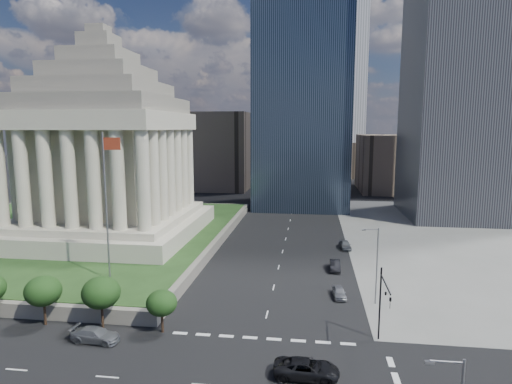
% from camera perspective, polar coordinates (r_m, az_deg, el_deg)
% --- Properties ---
extents(ground, '(500.00, 500.00, 0.00)m').
position_cam_1_polar(ground, '(130.84, 5.19, -1.37)').
color(ground, black).
rests_on(ground, ground).
extents(plaza_terrace, '(66.00, 70.00, 1.80)m').
position_cam_1_polar(plaza_terrace, '(95.84, -24.34, -5.22)').
color(plaza_terrace, slate).
rests_on(plaza_terrace, ground).
extents(plaza_lawn, '(64.00, 68.00, 0.10)m').
position_cam_1_polar(plaza_lawn, '(95.63, -24.38, -4.66)').
color(plaza_lawn, '#1F3A18').
rests_on(plaza_lawn, plaza_terrace).
extents(war_memorial, '(34.00, 34.00, 39.00)m').
position_cam_1_polar(war_memorial, '(86.21, -19.62, 7.36)').
color(war_memorial, '#AEA892').
rests_on(war_memorial, plaza_lawn).
extents(flagpole, '(2.52, 0.24, 20.00)m').
position_cam_1_polar(flagpole, '(60.01, -19.25, -0.86)').
color(flagpole, slate).
rests_on(flagpole, plaza_lawn).
extents(midrise_glass, '(26.00, 26.00, 60.00)m').
position_cam_1_polar(midrise_glass, '(124.08, 6.22, 11.98)').
color(midrise_glass, black).
rests_on(midrise_glass, ground).
extents(highrise_ne, '(26.00, 28.00, 100.00)m').
position_cam_1_polar(highrise_ne, '(122.78, 26.63, 20.65)').
color(highrise_ne, black).
rests_on(highrise_ne, ground).
extents(building_filler_ne, '(20.00, 30.00, 20.00)m').
position_cam_1_polar(building_filler_ne, '(161.54, 17.14, 3.74)').
color(building_filler_ne, brown).
rests_on(building_filler_ne, ground).
extents(building_filler_nw, '(24.00, 30.00, 28.00)m').
position_cam_1_polar(building_filler_nw, '(162.86, -4.94, 5.53)').
color(building_filler_nw, brown).
rests_on(building_filler_nw, ground).
extents(traffic_signal_ne, '(0.30, 5.74, 8.00)m').
position_cam_1_polar(traffic_signal_ne, '(46.42, 16.59, -13.53)').
color(traffic_signal_ne, black).
rests_on(traffic_signal_ne, ground).
extents(street_lamp_north, '(2.13, 0.22, 10.00)m').
position_cam_1_polar(street_lamp_north, '(56.95, 15.67, -8.90)').
color(street_lamp_north, slate).
rests_on(street_lamp_north, ground).
extents(pickup_truck, '(2.76, 5.98, 1.66)m').
position_cam_1_polar(pickup_truck, '(42.10, 6.75, -22.36)').
color(pickup_truck, black).
rests_on(pickup_truck, ground).
extents(suv_grey, '(2.49, 5.40, 1.53)m').
position_cam_1_polar(suv_grey, '(50.54, -20.61, -17.40)').
color(suv_grey, '#585A5F').
rests_on(suv_grey, ground).
extents(parked_sedan_near, '(4.19, 1.97, 1.38)m').
position_cam_1_polar(parked_sedan_near, '(59.65, 11.03, -12.99)').
color(parked_sedan_near, gray).
rests_on(parked_sedan_near, ground).
extents(parked_sedan_mid, '(1.65, 4.62, 1.52)m').
position_cam_1_polar(parked_sedan_mid, '(70.11, 10.49, -9.61)').
color(parked_sedan_mid, black).
rests_on(parked_sedan_mid, ground).
extents(parked_sedan_far, '(4.75, 2.29, 1.56)m').
position_cam_1_polar(parked_sedan_far, '(82.24, 11.81, -6.91)').
color(parked_sedan_far, '#55585C').
rests_on(parked_sedan_far, ground).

